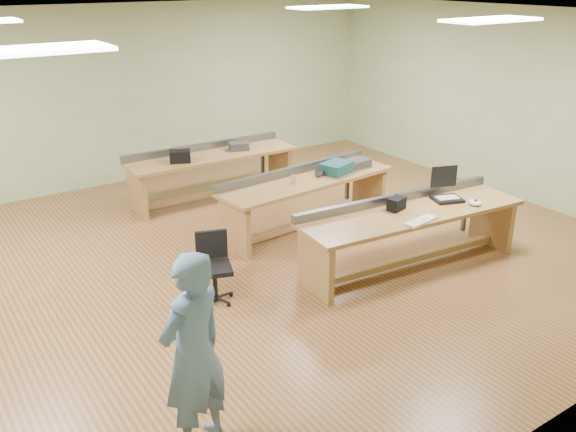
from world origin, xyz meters
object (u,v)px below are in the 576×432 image
object	(u,v)px
workbench_back	(212,166)
parts_bin_teal	(337,168)
parts_bin_grey	(356,163)
mug	(319,174)
workbench_mid	(306,192)
laptop_base	(447,199)
person	(193,354)
drinks_can	(293,179)
workbench_front	(410,225)
task_chair	(214,276)
camera_bag	(397,204)

from	to	relation	value
workbench_back	parts_bin_teal	distance (m)	2.18
parts_bin_grey	mug	xyz separation A→B (m)	(-0.74, -0.05, -0.01)
workbench_mid	laptop_base	xyz separation A→B (m)	(0.98, -1.73, 0.22)
person	drinks_can	size ratio (longest dim) A/B	13.77
mug	drinks_can	size ratio (longest dim) A/B	0.95
workbench_front	workbench_back	distance (m)	3.68
task_chair	workbench_mid	bearing A→B (deg)	48.33
workbench_mid	parts_bin_grey	world-z (taller)	parts_bin_grey
camera_bag	task_chair	world-z (taller)	camera_bag
camera_bag	drinks_can	xyz separation A→B (m)	(-0.49, 1.53, -0.02)
mug	parts_bin_teal	bearing A→B (deg)	-1.02
person	parts_bin_teal	world-z (taller)	person
drinks_can	laptop_base	bearing A→B (deg)	-53.00
mug	drinks_can	bearing A→B (deg)	-174.18
task_chair	drinks_can	bearing A→B (deg)	50.12
camera_bag	mug	distance (m)	1.57
laptop_base	parts_bin_teal	size ratio (longest dim) A/B	0.80
laptop_base	task_chair	distance (m)	3.15
task_chair	parts_bin_teal	world-z (taller)	parts_bin_teal
workbench_mid	workbench_back	size ratio (longest dim) A/B	1.00
person	camera_bag	xyz separation A→B (m)	(3.46, 1.47, -0.01)
drinks_can	person	bearing A→B (deg)	-134.82
workbench_back	drinks_can	distance (m)	1.96
workbench_front	drinks_can	size ratio (longest dim) A/B	25.05
camera_bag	mug	world-z (taller)	camera_bag
person	laptop_base	size ratio (longest dim) A/B	4.71
workbench_mid	drinks_can	bearing A→B (deg)	-170.05
drinks_can	workbench_mid	bearing A→B (deg)	14.98
workbench_back	person	size ratio (longest dim) A/B	1.66
workbench_mid	person	size ratio (longest dim) A/B	1.66
workbench_back	camera_bag	bearing A→B (deg)	-76.85
workbench_mid	parts_bin_teal	world-z (taller)	parts_bin_teal
workbench_mid	person	distance (m)	4.48
workbench_front	person	world-z (taller)	person
drinks_can	mug	bearing A→B (deg)	5.82
workbench_mid	parts_bin_grey	size ratio (longest dim) A/B	6.73
workbench_front	workbench_mid	xyz separation A→B (m)	(-0.36, 1.72, -0.01)
mug	drinks_can	xyz separation A→B (m)	(-0.47, -0.05, 0.02)
parts_bin_grey	drinks_can	world-z (taller)	drinks_can
task_chair	mug	world-z (taller)	mug
workbench_mid	laptop_base	bearing A→B (deg)	-65.50
laptop_base	task_chair	world-z (taller)	task_chair
mug	task_chair	bearing A→B (deg)	-154.26
person	mug	distance (m)	4.60
camera_bag	mug	bearing A→B (deg)	74.42
person	camera_bag	size ratio (longest dim) A/B	7.22
parts_bin_teal	person	bearing A→B (deg)	-141.14
workbench_back	camera_bag	distance (m)	3.55
laptop_base	camera_bag	xyz separation A→B (m)	(-0.76, 0.13, 0.06)
parts_bin_grey	drinks_can	bearing A→B (deg)	-175.26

